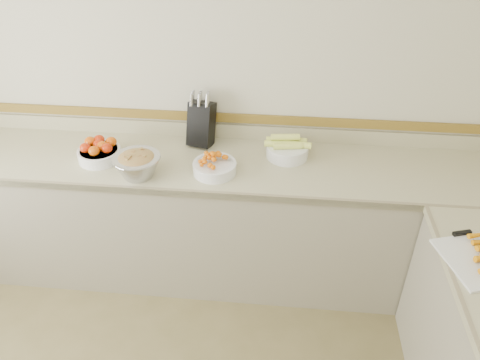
# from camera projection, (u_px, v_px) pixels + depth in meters

# --- Properties ---
(back_wall) EXTENTS (4.00, 0.00, 4.00)m
(back_wall) POSITION_uv_depth(u_px,v_px,m) (195.00, 79.00, 2.94)
(back_wall) COLOR beige
(back_wall) RESTS_ON ground_plane
(counter_back) EXTENTS (4.00, 0.65, 1.08)m
(counter_back) POSITION_uv_depth(u_px,v_px,m) (193.00, 217.00, 3.15)
(counter_back) COLOR tan
(counter_back) RESTS_ON ground_plane
(knife_block) EXTENTS (0.19, 0.22, 0.37)m
(knife_block) POSITION_uv_depth(u_px,v_px,m) (201.00, 123.00, 2.99)
(knife_block) COLOR black
(knife_block) RESTS_ON counter_back
(tomato_bowl) EXTENTS (0.26, 0.26, 0.13)m
(tomato_bowl) POSITION_uv_depth(u_px,v_px,m) (99.00, 151.00, 2.88)
(tomato_bowl) COLOR white
(tomato_bowl) RESTS_ON counter_back
(cherry_tomato_bowl) EXTENTS (0.26, 0.26, 0.14)m
(cherry_tomato_bowl) POSITION_uv_depth(u_px,v_px,m) (215.00, 165.00, 2.76)
(cherry_tomato_bowl) COLOR white
(cherry_tomato_bowl) RESTS_ON counter_back
(corn_bowl) EXTENTS (0.29, 0.26, 0.16)m
(corn_bowl) POSITION_uv_depth(u_px,v_px,m) (287.00, 148.00, 2.91)
(corn_bowl) COLOR white
(corn_bowl) RESTS_ON counter_back
(rhubarb_bowl) EXTENTS (0.28, 0.28, 0.16)m
(rhubarb_bowl) POSITION_uv_depth(u_px,v_px,m) (137.00, 164.00, 2.71)
(rhubarb_bowl) COLOR #B2B2BA
(rhubarb_bowl) RESTS_ON counter_back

